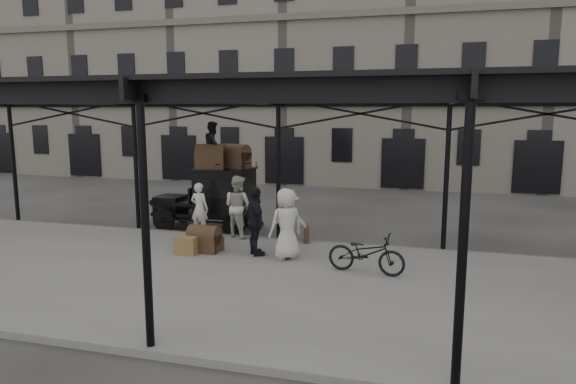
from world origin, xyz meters
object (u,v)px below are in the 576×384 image
object	(u,v)px
bicycle	(366,253)
steamer_trunk_platform	(204,241)
porter_left	(199,208)
taxi	(216,196)
porter_official	(255,221)
steamer_trunk_roof_near	(211,158)

from	to	relation	value
bicycle	steamer_trunk_platform	bearing A→B (deg)	89.38
porter_left	taxi	bearing A→B (deg)	-85.13
bicycle	porter_official	bearing A→B (deg)	84.51
porter_left	steamer_trunk_platform	size ratio (longest dim) A/B	1.93
taxi	porter_official	distance (m)	4.03
steamer_trunk_platform	bicycle	bearing A→B (deg)	-5.56
taxi	bicycle	bearing A→B (deg)	-34.74
taxi	steamer_trunk_roof_near	bearing A→B (deg)	-108.07
porter_left	steamer_trunk_roof_near	world-z (taller)	steamer_trunk_roof_near
bicycle	steamer_trunk_roof_near	xyz separation A→B (m)	(-5.75, 3.68, 1.87)
porter_official	steamer_trunk_platform	bearing A→B (deg)	53.21
porter_official	bicycle	bearing A→B (deg)	-142.01
porter_official	bicycle	xyz separation A→B (m)	(3.16, -0.78, -0.45)
porter_left	bicycle	size ratio (longest dim) A/B	0.87
bicycle	porter_left	bearing A→B (deg)	73.63
steamer_trunk_platform	taxi	bearing A→B (deg)	110.48
bicycle	steamer_trunk_platform	xyz separation A→B (m)	(-4.69, 0.74, -0.19)
porter_left	steamer_trunk_roof_near	size ratio (longest dim) A/B	1.77
taxi	steamer_trunk_roof_near	size ratio (longest dim) A/B	3.80
porter_official	bicycle	distance (m)	3.28
bicycle	steamer_trunk_roof_near	bearing A→B (deg)	65.76
steamer_trunk_roof_near	porter_left	bearing A→B (deg)	-100.47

